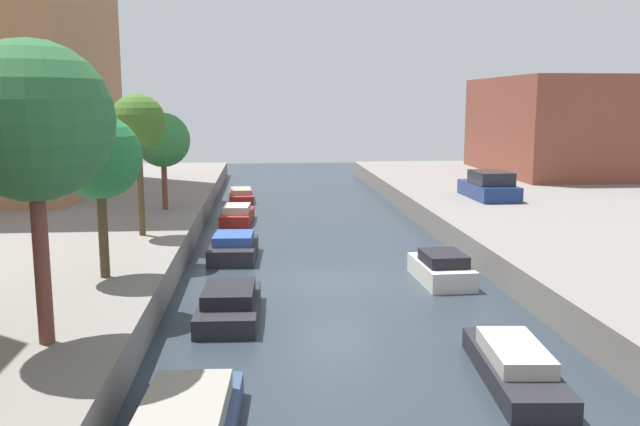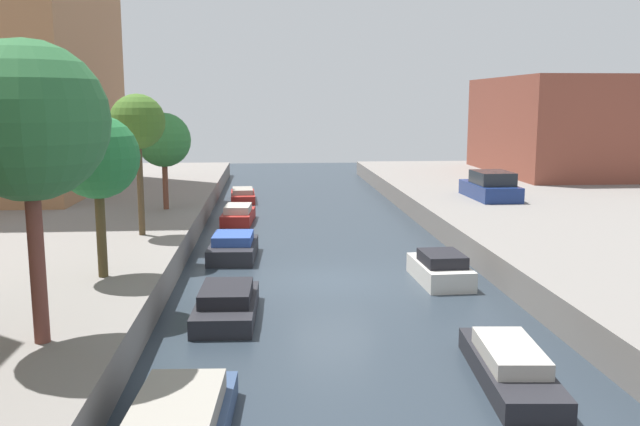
# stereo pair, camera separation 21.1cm
# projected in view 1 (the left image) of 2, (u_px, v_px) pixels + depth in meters

# --- Properties ---
(ground_plane) EXTENTS (84.00, 84.00, 0.00)m
(ground_plane) POSITION_uv_depth(u_px,v_px,m) (335.00, 281.00, 21.73)
(ground_plane) COLOR #28333D
(low_block_right) EXTENTS (10.00, 13.17, 6.25)m
(low_block_right) POSITION_uv_depth(u_px,v_px,m) (568.00, 125.00, 44.67)
(low_block_right) COLOR brown
(low_block_right) RESTS_ON quay_right
(street_tree_1) EXTENTS (3.05, 3.05, 5.88)m
(street_tree_1) POSITION_uv_depth(u_px,v_px,m) (32.00, 122.00, 12.63)
(street_tree_1) COLOR brown
(street_tree_1) RESTS_ON quay_left
(street_tree_2) EXTENTS (2.24, 2.24, 4.38)m
(street_tree_2) POSITION_uv_depth(u_px,v_px,m) (99.00, 158.00, 17.80)
(street_tree_2) COLOR #4D4025
(street_tree_2) RESTS_ON quay_left
(street_tree_3) EXTENTS (1.92, 1.92, 4.98)m
(street_tree_3) POSITION_uv_depth(u_px,v_px,m) (138.00, 123.00, 23.42)
(street_tree_3) COLOR #4E3D27
(street_tree_3) RESTS_ON quay_left
(street_tree_4) EXTENTS (2.36, 2.36, 4.23)m
(street_tree_4) POSITION_uv_depth(u_px,v_px,m) (163.00, 140.00, 29.32)
(street_tree_4) COLOR brown
(street_tree_4) RESTS_ON quay_left
(parked_car) EXTENTS (1.96, 4.11, 1.36)m
(parked_car) POSITION_uv_depth(u_px,v_px,m) (489.00, 187.00, 33.10)
(parked_car) COLOR navy
(parked_car) RESTS_ON quay_right
(moored_boat_left_2) EXTENTS (1.67, 3.69, 0.86)m
(moored_boat_left_2) POSITION_uv_depth(u_px,v_px,m) (229.00, 305.00, 17.99)
(moored_boat_left_2) COLOR #232328
(moored_boat_left_2) RESTS_ON ground_plane
(moored_boat_left_3) EXTENTS (1.80, 3.26, 0.92)m
(moored_boat_left_3) POSITION_uv_depth(u_px,v_px,m) (234.00, 248.00, 24.80)
(moored_boat_left_3) COLOR #232328
(moored_boat_left_3) RESTS_ON ground_plane
(moored_boat_left_4) EXTENTS (1.59, 3.35, 0.87)m
(moored_boat_left_4) POSITION_uv_depth(u_px,v_px,m) (237.00, 215.00, 32.13)
(moored_boat_left_4) COLOR maroon
(moored_boat_left_4) RESTS_ON ground_plane
(moored_boat_left_5) EXTENTS (1.51, 3.69, 0.75)m
(moored_boat_left_5) POSITION_uv_depth(u_px,v_px,m) (241.00, 196.00, 39.08)
(moored_boat_left_5) COLOR maroon
(moored_boat_left_5) RESTS_ON ground_plane
(moored_boat_right_2) EXTENTS (1.59, 4.13, 0.80)m
(moored_boat_right_2) POSITION_uv_depth(u_px,v_px,m) (514.00, 366.00, 13.89)
(moored_boat_right_2) COLOR #232328
(moored_boat_right_2) RESTS_ON ground_plane
(moored_boat_right_3) EXTENTS (1.55, 3.06, 1.00)m
(moored_boat_right_3) POSITION_uv_depth(u_px,v_px,m) (441.00, 269.00, 21.56)
(moored_boat_right_3) COLOR beige
(moored_boat_right_3) RESTS_ON ground_plane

